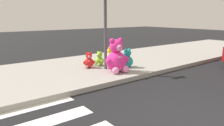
{
  "coord_description": "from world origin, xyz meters",
  "views": [
    {
      "loc": [
        -3.43,
        -1.8,
        2.05
      ],
      "look_at": [
        0.69,
        3.6,
        0.55
      ],
      "focal_mm": 33.7,
      "sensor_mm": 36.0,
      "label": 1
    }
  ],
  "objects_px": {
    "plush_red": "(89,61)",
    "sign_pole": "(105,22)",
    "plush_pink_large": "(117,58)",
    "plush_yellow": "(111,57)",
    "plush_lime": "(99,60)",
    "plush_teal": "(127,60)"
  },
  "relations": [
    {
      "from": "plush_yellow",
      "to": "plush_pink_large",
      "type": "bearing_deg",
      "value": -117.98
    },
    {
      "from": "plush_lime",
      "to": "plush_yellow",
      "type": "xyz_separation_m",
      "value": [
        0.58,
        0.02,
        0.06
      ]
    },
    {
      "from": "plush_red",
      "to": "plush_pink_large",
      "type": "bearing_deg",
      "value": -67.37
    },
    {
      "from": "plush_teal",
      "to": "sign_pole",
      "type": "bearing_deg",
      "value": 161.25
    },
    {
      "from": "plush_yellow",
      "to": "sign_pole",
      "type": "bearing_deg",
      "value": -138.77
    },
    {
      "from": "sign_pole",
      "to": "plush_yellow",
      "type": "distance_m",
      "value": 1.69
    },
    {
      "from": "plush_pink_large",
      "to": "plush_yellow",
      "type": "bearing_deg",
      "value": 62.02
    },
    {
      "from": "plush_yellow",
      "to": "plush_red",
      "type": "bearing_deg",
      "value": -175.36
    },
    {
      "from": "plush_teal",
      "to": "plush_yellow",
      "type": "bearing_deg",
      "value": 97.23
    },
    {
      "from": "sign_pole",
      "to": "plush_lime",
      "type": "xyz_separation_m",
      "value": [
        0.11,
        0.59,
        -1.47
      ]
    },
    {
      "from": "plush_pink_large",
      "to": "plush_lime",
      "type": "distance_m",
      "value": 1.2
    },
    {
      "from": "plush_pink_large",
      "to": "plush_lime",
      "type": "height_order",
      "value": "plush_pink_large"
    },
    {
      "from": "sign_pole",
      "to": "plush_teal",
      "type": "distance_m",
      "value": 1.65
    },
    {
      "from": "sign_pole",
      "to": "plush_pink_large",
      "type": "bearing_deg",
      "value": -83.99
    },
    {
      "from": "plush_red",
      "to": "sign_pole",
      "type": "bearing_deg",
      "value": -52.52
    },
    {
      "from": "sign_pole",
      "to": "plush_teal",
      "type": "height_order",
      "value": "sign_pole"
    },
    {
      "from": "plush_pink_large",
      "to": "plush_lime",
      "type": "relative_size",
      "value": 2.08
    },
    {
      "from": "sign_pole",
      "to": "plush_red",
      "type": "relative_size",
      "value": 5.33
    },
    {
      "from": "plush_pink_large",
      "to": "plush_yellow",
      "type": "height_order",
      "value": "plush_pink_large"
    },
    {
      "from": "plush_pink_large",
      "to": "plush_teal",
      "type": "xyz_separation_m",
      "value": [
        0.75,
        0.31,
        -0.18
      ]
    },
    {
      "from": "plush_red",
      "to": "plush_teal",
      "type": "bearing_deg",
      "value": -33.37
    },
    {
      "from": "sign_pole",
      "to": "plush_lime",
      "type": "height_order",
      "value": "sign_pole"
    }
  ]
}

